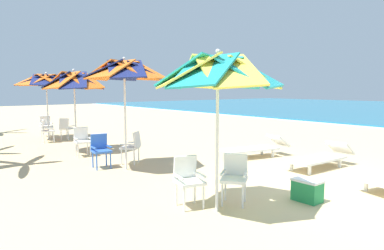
{
  "coord_description": "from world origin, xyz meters",
  "views": [
    {
      "loc": [
        3.65,
        -6.47,
        2.02
      ],
      "look_at": [
        -3.78,
        -0.47,
        1.0
      ],
      "focal_mm": 31.96,
      "sensor_mm": 36.0,
      "label": 1
    }
  ],
  "objects_px": {
    "plastic_chair_1": "(234,175)",
    "plastic_chair_6": "(66,127)",
    "beach_umbrella_2": "(74,82)",
    "sun_lounger_2": "(256,148)",
    "beach_umbrella_1": "(124,72)",
    "beach_umbrella_0": "(218,74)",
    "plastic_chair_7": "(46,129)",
    "plastic_chair_0": "(188,178)",
    "sun_lounger_1": "(321,157)",
    "plastic_chair_5": "(46,125)",
    "plastic_chair_3": "(132,145)",
    "beach_umbrella_3": "(46,81)",
    "cooler_box": "(307,190)",
    "plastic_chair_4": "(82,140)",
    "plastic_chair_2": "(101,149)"
  },
  "relations": [
    {
      "from": "plastic_chair_1",
      "to": "plastic_chair_6",
      "type": "xyz_separation_m",
      "value": [
        -9.42,
        0.26,
        0.0
      ]
    },
    {
      "from": "beach_umbrella_2",
      "to": "sun_lounger_2",
      "type": "height_order",
      "value": "beach_umbrella_2"
    },
    {
      "from": "beach_umbrella_1",
      "to": "plastic_chair_6",
      "type": "bearing_deg",
      "value": 174.74
    },
    {
      "from": "beach_umbrella_1",
      "to": "plastic_chair_6",
      "type": "height_order",
      "value": "beach_umbrella_1"
    },
    {
      "from": "beach_umbrella_2",
      "to": "sun_lounger_2",
      "type": "bearing_deg",
      "value": 42.66
    },
    {
      "from": "beach_umbrella_0",
      "to": "plastic_chair_7",
      "type": "bearing_deg",
      "value": -179.8
    },
    {
      "from": "plastic_chair_0",
      "to": "sun_lounger_1",
      "type": "relative_size",
      "value": 0.4
    },
    {
      "from": "beach_umbrella_0",
      "to": "plastic_chair_5",
      "type": "xyz_separation_m",
      "value": [
        -11.13,
        0.48,
        -1.76
      ]
    },
    {
      "from": "plastic_chair_7",
      "to": "plastic_chair_3",
      "type": "bearing_deg",
      "value": 8.04
    },
    {
      "from": "beach_umbrella_0",
      "to": "plastic_chair_3",
      "type": "relative_size",
      "value": 3.05
    },
    {
      "from": "plastic_chair_0",
      "to": "plastic_chair_1",
      "type": "relative_size",
      "value": 1.0
    },
    {
      "from": "beach_umbrella_1",
      "to": "beach_umbrella_3",
      "type": "relative_size",
      "value": 1.05
    },
    {
      "from": "plastic_chair_1",
      "to": "beach_umbrella_0",
      "type": "bearing_deg",
      "value": -77.2
    },
    {
      "from": "beach_umbrella_2",
      "to": "plastic_chair_5",
      "type": "distance_m",
      "value": 4.75
    },
    {
      "from": "beach_umbrella_0",
      "to": "sun_lounger_1",
      "type": "bearing_deg",
      "value": 98.23
    },
    {
      "from": "plastic_chair_3",
      "to": "cooler_box",
      "type": "bearing_deg",
      "value": 11.11
    },
    {
      "from": "plastic_chair_4",
      "to": "cooler_box",
      "type": "distance_m",
      "value": 6.79
    },
    {
      "from": "plastic_chair_4",
      "to": "sun_lounger_1",
      "type": "relative_size",
      "value": 0.4
    },
    {
      "from": "beach_umbrella_0",
      "to": "plastic_chair_4",
      "type": "relative_size",
      "value": 3.05
    },
    {
      "from": "plastic_chair_0",
      "to": "beach_umbrella_1",
      "type": "xyz_separation_m",
      "value": [
        -3.08,
        0.45,
        1.94
      ]
    },
    {
      "from": "plastic_chair_6",
      "to": "plastic_chair_1",
      "type": "bearing_deg",
      "value": -1.57
    },
    {
      "from": "plastic_chair_0",
      "to": "plastic_chair_2",
      "type": "height_order",
      "value": "same"
    },
    {
      "from": "plastic_chair_3",
      "to": "plastic_chair_5",
      "type": "relative_size",
      "value": 1.0
    },
    {
      "from": "sun_lounger_2",
      "to": "plastic_chair_0",
      "type": "bearing_deg",
      "value": -63.69
    },
    {
      "from": "beach_umbrella_3",
      "to": "beach_umbrella_2",
      "type": "bearing_deg",
      "value": -2.18
    },
    {
      "from": "plastic_chair_4",
      "to": "sun_lounger_2",
      "type": "bearing_deg",
      "value": 49.22
    },
    {
      "from": "plastic_chair_3",
      "to": "plastic_chair_4",
      "type": "distance_m",
      "value": 1.99
    },
    {
      "from": "beach_umbrella_1",
      "to": "plastic_chair_3",
      "type": "bearing_deg",
      "value": 137.1
    },
    {
      "from": "sun_lounger_2",
      "to": "cooler_box",
      "type": "distance_m",
      "value": 3.97
    },
    {
      "from": "beach_umbrella_1",
      "to": "cooler_box",
      "type": "distance_m",
      "value": 4.97
    },
    {
      "from": "sun_lounger_1",
      "to": "beach_umbrella_2",
      "type": "bearing_deg",
      "value": -146.37
    },
    {
      "from": "beach_umbrella_0",
      "to": "plastic_chair_4",
      "type": "height_order",
      "value": "beach_umbrella_0"
    },
    {
      "from": "plastic_chair_6",
      "to": "sun_lounger_2",
      "type": "relative_size",
      "value": 0.39
    },
    {
      "from": "beach_umbrella_0",
      "to": "beach_umbrella_1",
      "type": "relative_size",
      "value": 0.95
    },
    {
      "from": "beach_umbrella_3",
      "to": "plastic_chair_3",
      "type": "bearing_deg",
      "value": 4.07
    },
    {
      "from": "sun_lounger_1",
      "to": "sun_lounger_2",
      "type": "bearing_deg",
      "value": -173.03
    },
    {
      "from": "beach_umbrella_3",
      "to": "cooler_box",
      "type": "distance_m",
      "value": 11.03
    },
    {
      "from": "beach_umbrella_2",
      "to": "sun_lounger_1",
      "type": "relative_size",
      "value": 1.21
    },
    {
      "from": "sun_lounger_2",
      "to": "plastic_chair_7",
      "type": "bearing_deg",
      "value": -149.18
    },
    {
      "from": "plastic_chair_2",
      "to": "beach_umbrella_2",
      "type": "xyz_separation_m",
      "value": [
        -2.56,
        0.31,
        1.74
      ]
    },
    {
      "from": "beach_umbrella_0",
      "to": "plastic_chair_5",
      "type": "height_order",
      "value": "beach_umbrella_0"
    },
    {
      "from": "plastic_chair_6",
      "to": "plastic_chair_7",
      "type": "height_order",
      "value": "same"
    },
    {
      "from": "plastic_chair_3",
      "to": "sun_lounger_2",
      "type": "bearing_deg",
      "value": 65.28
    },
    {
      "from": "beach_umbrella_2",
      "to": "plastic_chair_5",
      "type": "height_order",
      "value": "beach_umbrella_2"
    },
    {
      "from": "beach_umbrella_1",
      "to": "cooler_box",
      "type": "bearing_deg",
      "value": 18.1
    },
    {
      "from": "plastic_chair_1",
      "to": "cooler_box",
      "type": "xyz_separation_m",
      "value": [
        0.76,
        1.09,
        -0.3
      ]
    },
    {
      "from": "cooler_box",
      "to": "sun_lounger_2",
      "type": "bearing_deg",
      "value": 143.84
    },
    {
      "from": "beach_umbrella_0",
      "to": "plastic_chair_4",
      "type": "distance_m",
      "value": 6.21
    },
    {
      "from": "plastic_chair_6",
      "to": "cooler_box",
      "type": "relative_size",
      "value": 1.73
    },
    {
      "from": "cooler_box",
      "to": "sun_lounger_1",
      "type": "bearing_deg",
      "value": 115.76
    }
  ]
}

